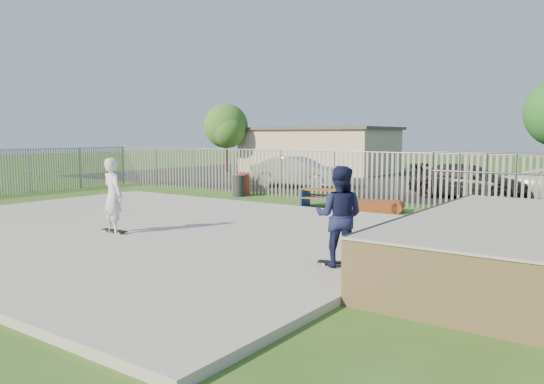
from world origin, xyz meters
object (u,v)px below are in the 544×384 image
Objects in this scene: skater_navy at (339,216)px; skater_white at (113,196)px; car_dark at (469,181)px; trash_bin_grey at (239,186)px; car_silver at (298,172)px; trash_bin_red at (243,185)px; picnic_table at (323,198)px; tree_left at (226,126)px; funbox at (371,206)px.

skater_navy is 1.00× the size of skater_white.
car_dark is at bearing -99.10° from skater_white.
trash_bin_grey is 4.64m from car_silver.
trash_bin_red is at bearing -61.32° from skater_navy.
car_dark is (3.56, 5.86, 0.38)m from picnic_table.
tree_left reaches higher than skater_white.
car_dark is at bearing 30.62° from trash_bin_grey.
picnic_table is 0.40× the size of tree_left.
car_dark is 2.54× the size of skater_white.
car_dark is (8.32, 4.92, 0.27)m from trash_bin_grey.
funbox is 2.23× the size of trash_bin_grey.
funbox is at bearing -86.73° from skater_navy.
tree_left is at bearing -62.99° from skater_navy.
picnic_table is at bearing -75.88° from skater_navy.
car_silver is (0.18, 4.16, 0.32)m from trash_bin_red.
tree_left reaches higher than trash_bin_grey.
skater_navy is at bearing -75.09° from picnic_table.
car_dark is 14.95m from skater_white.
car_silver is (-6.55, 5.42, 0.61)m from funbox.
tree_left is at bearing 49.93° from car_silver.
skater_navy reaches higher than car_silver.
skater_white reaches higher than trash_bin_grey.
skater_white is (-1.37, -8.24, 0.76)m from picnic_table.
skater_white is (3.35, -13.81, 0.32)m from car_silver.
trash_bin_red is at bearing 146.97° from picnic_table.
funbox is at bearing -35.50° from tree_left.
trash_bin_red is 9.57m from car_dark.
tree_left is (-16.97, 12.11, 3.10)m from funbox.
skater_white is (3.39, -9.18, 0.65)m from trash_bin_grey.
car_dark is (8.46, 4.46, 0.26)m from trash_bin_red.
picnic_table reaches higher than funbox.
skater_navy reaches higher than trash_bin_grey.
car_dark is 1.00× the size of tree_left.
picnic_table is 4.85m from trash_bin_grey.
skater_white reaches higher than funbox.
tree_left is (-10.42, 6.69, 2.49)m from car_silver.
trash_bin_red is at bearing -59.71° from skater_white.
trash_bin_grey is at bearing 124.30° from car_dark.
car_dark is (1.73, 5.72, 0.54)m from funbox.
car_dark is at bearing 27.79° from trash_bin_red.
picnic_table is at bearing 152.42° from car_dark.
car_silver reaches higher than picnic_table.
picnic_table is 9.40m from skater_navy.
funbox is 1.06× the size of skater_navy.
picnic_table is 0.41× the size of car_silver.
skater_navy and skater_white have the same top height.
picnic_table is 7.31m from car_silver.
funbox is 6.86m from trash_bin_red.
skater_navy reaches higher than picnic_table.
skater_white is (3.54, -9.64, 0.64)m from trash_bin_red.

